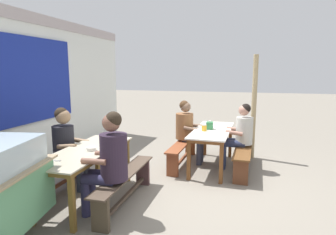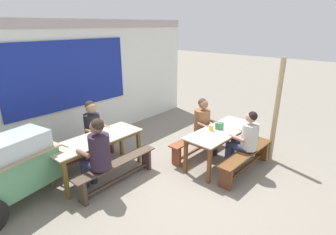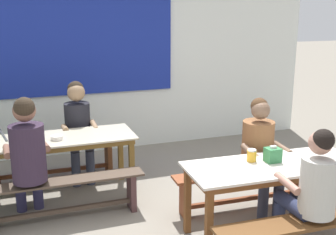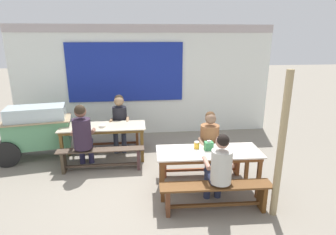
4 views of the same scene
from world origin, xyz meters
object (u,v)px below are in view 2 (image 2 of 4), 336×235
Objects in this scene: person_right_near_table at (204,123)px; condiment_jar at (211,128)px; bench_far_front at (117,170)px; wooden_support_post at (276,112)px; person_left_back_turned at (97,151)px; tissue_box at (219,126)px; person_near_front at (245,138)px; soup_bowl at (98,138)px; bench_far_back at (81,150)px; bench_near_front at (246,158)px; bench_near_back at (197,141)px; dining_table_near at (221,133)px; person_center_facing at (94,127)px; dining_table_far at (96,142)px; food_cart at (10,167)px.

person_right_near_table is 10.31× the size of condiment_jar.
wooden_support_post is at bearing -32.63° from bench_far_front.
person_right_near_table is at bearing -12.52° from person_left_back_turned.
tissue_box is (1.88, -0.92, 0.51)m from bench_far_front.
person_near_front is 9.03× the size of soup_bowl.
bench_far_back is 0.98× the size of bench_near_front.
person_left_back_turned reaches higher than bench_near_front.
bench_near_back is 2.31m from person_left_back_turned.
tissue_box is at bearing -91.14° from bench_near_back.
dining_table_near is at bearing -27.49° from bench_far_front.
person_right_near_table is at bearing 82.82° from person_near_front.
person_center_facing is 1.22m from person_left_back_turned.
bench_near_back is 2.14m from soup_bowl.
person_right_near_table is at bearing -38.39° from bench_far_back.
bench_near_front is 3.08m from person_center_facing.
wooden_support_post is at bearing -39.41° from soup_bowl.
tissue_box is at bearing -23.87° from person_left_back_turned.
wooden_support_post is at bearing -49.88° from person_center_facing.
condiment_jar is 0.06× the size of wooden_support_post.
person_center_facing reaches higher than dining_table_far.
bench_near_front is 1.35× the size of person_right_near_table.
person_right_near_table is (0.16, 0.51, 0.05)m from dining_table_near.
person_right_near_table reaches higher than bench_far_back.
dining_table_far is 14.66× the size of condiment_jar.
dining_table_near reaches higher than bench_near_front.
bench_far_front is 1.93m from bench_near_back.
dining_table_far is at bearing 140.41° from dining_table_near.
dining_table_far is 0.68m from bench_far_back.
dining_table_far is 1.44× the size of person_near_front.
food_cart is 1.43× the size of person_right_near_table.
food_cart reaches higher than bench_far_front.
condiment_jar is at bearing 108.28° from person_near_front.
bench_near_front is at bearing -126.90° from person_near_front.
dining_table_near is 10.76× the size of tissue_box.
person_center_facing reaches higher than tissue_box.
bench_near_back is 0.76× the size of wooden_support_post.
bench_near_front is 1.37× the size of person_near_front.
food_cart reaches higher than soup_bowl.
person_center_facing is at bearing 125.58° from condiment_jar.
bench_near_back is 0.97× the size of bench_near_front.
person_center_facing is at bearing 61.94° from soup_bowl.
dining_table_near is at bearing -48.57° from bench_far_back.
wooden_support_post is (2.69, -2.87, 0.77)m from bench_far_back.
person_right_near_table is at bearing -25.10° from soup_bowl.
condiment_jar is (1.38, -1.93, 0.06)m from person_center_facing.
dining_table_far and dining_table_near have the same top height.
wooden_support_post is (0.84, -0.17, 0.76)m from bench_near_front.
bench_far_front is at bearing 142.40° from person_near_front.
person_left_back_turned is (-0.64, -1.03, 0.03)m from person_center_facing.
dining_table_far is at bearing 89.12° from soup_bowl.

